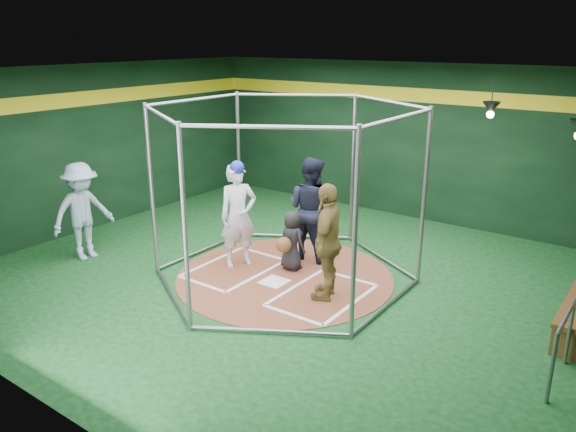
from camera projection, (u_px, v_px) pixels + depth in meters
The scene contains 13 objects.
room_shell at pixel (285, 180), 9.33m from camera, with size 10.10×9.10×3.53m.
clay_disc at pixel (285, 277), 9.86m from camera, with size 3.80×3.80×0.01m, color brown.
home_plate at pixel (274, 282), 9.63m from camera, with size 0.43×0.43×0.01m, color white.
batter_box_left at pixel (234, 268), 10.20m from camera, with size 1.17×1.77×0.01m.
batter_box_right at pixel (323, 295), 9.14m from camera, with size 1.17×1.77×0.01m.
batting_cage at pixel (285, 195), 9.40m from camera, with size 4.05×4.67×3.00m.
pendant_lamp_near at pixel (491, 108), 10.57m from camera, with size 0.34×0.34×0.90m.
batter_figure at pixel (238, 214), 10.08m from camera, with size 0.74×0.82×1.96m.
visitor_leopard at pixel (328, 241), 8.82m from camera, with size 1.11×0.46×1.89m, color #A38946.
catcher_figure at pixel (291, 241), 10.00m from camera, with size 0.58×0.60×1.09m.
umpire at pixel (311, 209), 10.41m from camera, with size 0.94×0.74×1.94m, color black.
bystander_blue at pixel (82, 211), 10.45m from camera, with size 1.19×0.69×1.85m, color #8DA5BB.
steel_railing at pixel (563, 338), 6.69m from camera, with size 0.05×1.06×0.92m.
Camera 1 is at (5.35, -7.31, 4.05)m, focal length 35.00 mm.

